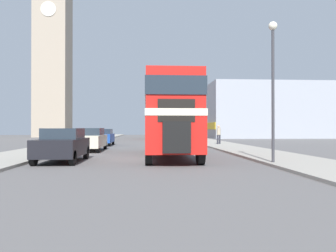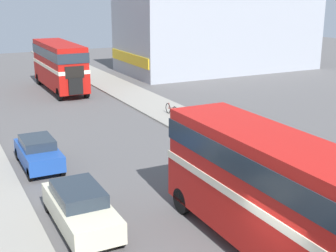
% 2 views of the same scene
% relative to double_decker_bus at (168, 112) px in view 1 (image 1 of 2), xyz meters
% --- Properties ---
extents(ground_plane, '(120.00, 120.00, 0.00)m').
position_rel_double_decker_bus_xyz_m(ground_plane, '(-1.25, -1.44, -2.39)').
color(ground_plane, '#565454').
extents(sidewalk_right, '(3.50, 120.00, 0.12)m').
position_rel_double_decker_bus_xyz_m(sidewalk_right, '(5.50, -1.44, -2.33)').
color(sidewalk_right, gray).
rests_on(sidewalk_right, ground_plane).
extents(sidewalk_left, '(3.50, 120.00, 0.12)m').
position_rel_double_decker_bus_xyz_m(sidewalk_left, '(-8.00, -1.44, -2.33)').
color(sidewalk_left, gray).
rests_on(sidewalk_left, ground_plane).
extents(double_decker_bus, '(2.48, 10.10, 4.01)m').
position_rel_double_decker_bus_xyz_m(double_decker_bus, '(0.00, 0.00, 0.00)').
color(double_decker_bus, red).
rests_on(double_decker_bus, ground_plane).
extents(bus_distant, '(2.52, 9.54, 4.13)m').
position_rel_double_decker_bus_xyz_m(bus_distant, '(0.69, 29.45, 0.06)').
color(bus_distant, '#B2140F').
rests_on(bus_distant, ground_plane).
extents(car_parked_near, '(1.77, 3.92, 1.53)m').
position_rel_double_decker_bus_xyz_m(car_parked_near, '(-4.98, -2.49, -1.60)').
color(car_parked_near, black).
rests_on(car_parked_near, ground_plane).
extents(car_parked_mid, '(1.76, 4.60, 1.54)m').
position_rel_double_decker_bus_xyz_m(car_parked_mid, '(-4.95, 4.66, -1.59)').
color(car_parked_mid, beige).
rests_on(car_parked_mid, ground_plane).
extents(car_parked_far, '(1.67, 3.98, 1.47)m').
position_rel_double_decker_bus_xyz_m(car_parked_far, '(-4.99, 11.56, -1.63)').
color(car_parked_far, '#1E479E').
rests_on(car_parked_far, ground_plane).
extents(pedestrian_walking, '(0.34, 0.34, 1.68)m').
position_rel_double_decker_bus_xyz_m(pedestrian_walking, '(5.31, 11.29, -1.32)').
color(pedestrian_walking, '#282833').
rests_on(pedestrian_walking, sidewalk_right).
extents(bicycle_on_pavement, '(0.05, 1.76, 0.78)m').
position_rel_double_decker_bus_xyz_m(bicycle_on_pavement, '(5.24, 17.22, -1.90)').
color(bicycle_on_pavement, black).
rests_on(bicycle_on_pavement, sidewalk_right).
extents(street_lamp, '(0.36, 0.36, 5.86)m').
position_rel_double_decker_bus_xyz_m(street_lamp, '(4.09, -4.40, 1.57)').
color(street_lamp, '#38383D').
rests_on(street_lamp, sidewalk_right).
extents(church_tower, '(5.75, 5.75, 33.92)m').
position_rel_double_decker_bus_xyz_m(church_tower, '(-17.30, 40.08, 14.88)').
color(church_tower, tan).
rests_on(church_tower, ground_plane).
extents(shop_building_block, '(21.00, 9.90, 8.53)m').
position_rel_double_decker_bus_xyz_m(shop_building_block, '(19.17, 33.17, 1.88)').
color(shop_building_block, '#999EA8').
rests_on(shop_building_block, ground_plane).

